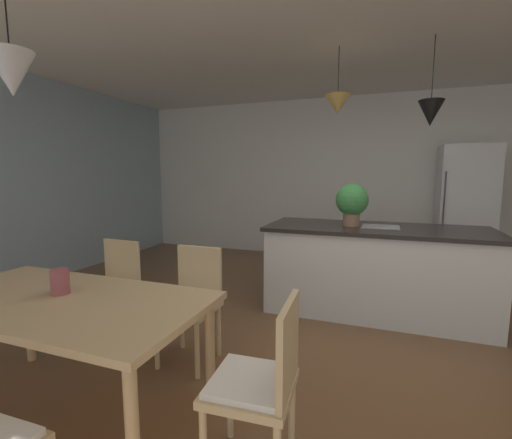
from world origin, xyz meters
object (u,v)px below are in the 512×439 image
(dining_table, at_px, (62,310))
(vase_on_dining_table, at_px, (60,282))
(chair_far_left, at_px, (112,289))
(chair_far_right, at_px, (192,300))
(potted_plant_on_island, at_px, (352,202))
(refrigerator, at_px, (464,210))
(chair_kitchen_end, at_px, (261,380))
(kitchen_island, at_px, (375,269))

(dining_table, xyz_separation_m, vase_on_dining_table, (-0.06, 0.05, 0.15))
(chair_far_left, bearing_deg, dining_table, -64.43)
(dining_table, relative_size, chair_far_right, 1.98)
(chair_far_left, relative_size, potted_plant_on_island, 1.98)
(chair_far_right, height_order, chair_far_left, same)
(refrigerator, bearing_deg, chair_far_right, -125.67)
(refrigerator, xyz_separation_m, vase_on_dining_table, (-2.91, -4.18, -0.12))
(potted_plant_on_island, xyz_separation_m, vase_on_dining_table, (-1.50, -2.22, -0.36))
(potted_plant_on_island, bearing_deg, refrigerator, 54.30)
(chair_kitchen_end, distance_m, potted_plant_on_island, 2.38)
(chair_far_left, xyz_separation_m, potted_plant_on_island, (1.82, 1.47, 0.68))
(chair_kitchen_end, height_order, vase_on_dining_table, vase_on_dining_table)
(dining_table, height_order, potted_plant_on_island, potted_plant_on_island)
(chair_far_right, distance_m, kitchen_island, 1.96)
(chair_far_left, bearing_deg, refrigerator, 46.69)
(chair_kitchen_end, bearing_deg, refrigerator, 69.06)
(chair_far_right, bearing_deg, dining_table, -115.79)
(chair_kitchen_end, relative_size, potted_plant_on_island, 1.98)
(potted_plant_on_island, bearing_deg, kitchen_island, -0.00)
(chair_far_left, xyz_separation_m, vase_on_dining_table, (0.33, -0.75, 0.32))
(kitchen_island, height_order, refrigerator, refrigerator)
(refrigerator, distance_m, potted_plant_on_island, 2.43)
(chair_kitchen_end, relative_size, vase_on_dining_table, 5.83)
(dining_table, height_order, chair_far_left, chair_far_left)
(dining_table, bearing_deg, kitchen_island, 53.28)
(chair_far_right, relative_size, chair_far_left, 1.00)
(chair_far_left, bearing_deg, chair_kitchen_end, -26.34)
(dining_table, relative_size, potted_plant_on_island, 3.92)
(kitchen_island, xyz_separation_m, refrigerator, (1.16, 1.96, 0.46))
(dining_table, distance_m, refrigerator, 5.11)
(chair_far_right, height_order, kitchen_island, kitchen_island)
(dining_table, distance_m, potted_plant_on_island, 2.73)
(chair_far_right, xyz_separation_m, kitchen_island, (1.31, 1.47, -0.01))
(chair_kitchen_end, distance_m, vase_on_dining_table, 1.33)
(kitchen_island, distance_m, vase_on_dining_table, 2.85)
(chair_far_right, distance_m, refrigerator, 4.25)
(dining_table, bearing_deg, vase_on_dining_table, 137.86)
(chair_kitchen_end, height_order, chair_far_left, same)
(kitchen_island, relative_size, vase_on_dining_table, 14.79)
(chair_far_right, height_order, potted_plant_on_island, potted_plant_on_island)
(chair_far_right, xyz_separation_m, refrigerator, (2.46, 3.43, 0.45))
(chair_far_right, bearing_deg, chair_kitchen_end, -43.49)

